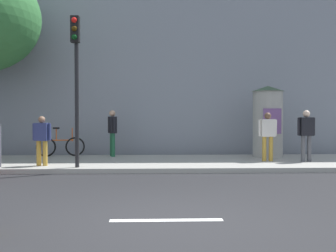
{
  "coord_description": "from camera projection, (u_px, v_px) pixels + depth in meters",
  "views": [
    {
      "loc": [
        -0.18,
        -6.1,
        1.65
      ],
      "look_at": [
        0.09,
        2.0,
        1.45
      ],
      "focal_mm": 41.51,
      "sensor_mm": 36.0,
      "label": 1
    }
  ],
  "objects": [
    {
      "name": "pedestrian_in_light_jacket",
      "position": [
        306.0,
        131.0,
        12.82
      ],
      "size": [
        0.62,
        0.3,
        1.7
      ],
      "color": "#4C4C51",
      "rests_on": "sidewalk_curb"
    },
    {
      "name": "lane_markings",
      "position": [
        166.0,
        220.0,
        6.14
      ],
      "size": [
        25.8,
        0.16,
        0.01
      ],
      "color": "silver",
      "rests_on": "ground_plane"
    },
    {
      "name": "pedestrian_with_backpack",
      "position": [
        268.0,
        133.0,
        12.98
      ],
      "size": [
        0.63,
        0.26,
        1.63
      ],
      "color": "#B78C33",
      "rests_on": "sidewalk_curb"
    },
    {
      "name": "pedestrian_in_dark_shirt",
      "position": [
        42.0,
        137.0,
        11.76
      ],
      "size": [
        0.58,
        0.29,
        1.5
      ],
      "color": "#B78C33",
      "rests_on": "sidewalk_curb"
    },
    {
      "name": "pedestrian_with_bag",
      "position": [
        112.0,
        129.0,
        14.48
      ],
      "size": [
        0.39,
        0.65,
        1.73
      ],
      "color": "#1E5938",
      "rests_on": "sidewalk_curb"
    },
    {
      "name": "sidewalk_curb",
      "position": [
        160.0,
        163.0,
        13.14
      ],
      "size": [
        36.0,
        4.0,
        0.15
      ],
      "primitive_type": "cube",
      "color": "#9E9B93",
      "rests_on": "ground_plane"
    },
    {
      "name": "ground_plane",
      "position": [
        166.0,
        220.0,
        6.15
      ],
      "size": [
        80.0,
        80.0,
        0.0
      ],
      "primitive_type": "plane",
      "color": "#232326"
    },
    {
      "name": "bicycle_leaning",
      "position": [
        61.0,
        146.0,
        14.49
      ],
      "size": [
        1.74,
        0.42,
        1.09
      ],
      "color": "black",
      "rests_on": "sidewalk_curb"
    },
    {
      "name": "poster_column",
      "position": [
        268.0,
        121.0,
        14.26
      ],
      "size": [
        1.19,
        1.19,
        2.62
      ],
      "color": "#9E9B93",
      "rests_on": "sidewalk_curb"
    },
    {
      "name": "traffic_light",
      "position": [
        76.0,
        67.0,
        11.22
      ],
      "size": [
        0.24,
        0.45,
        4.37
      ],
      "color": "black",
      "rests_on": "sidewalk_curb"
    },
    {
      "name": "building_backdrop",
      "position": [
        159.0,
        51.0,
        18.02
      ],
      "size": [
        36.0,
        5.0,
        9.39
      ],
      "primitive_type": "cube",
      "color": "gray",
      "rests_on": "ground_plane"
    }
  ]
}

